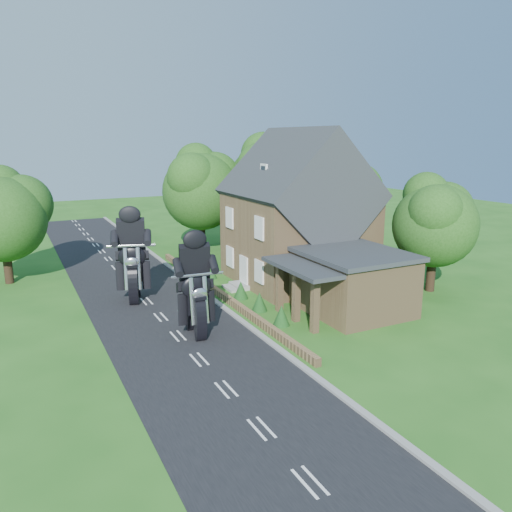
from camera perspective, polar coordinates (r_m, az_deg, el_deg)
name	(u,v)px	position (r m, az deg, el deg)	size (l,w,h in m)	color
ground	(178,336)	(25.22, -8.92, -9.05)	(120.00, 120.00, 0.00)	#235919
road	(178,336)	(25.22, -8.92, -9.03)	(7.00, 80.00, 0.02)	black
kerb	(245,323)	(26.43, -1.31, -7.68)	(0.30, 80.00, 0.12)	gray
garden_wall	(219,293)	(30.96, -4.21, -4.25)	(0.30, 22.00, 0.40)	olive
house	(298,217)	(33.62, 4.82, 4.41)	(9.54, 8.64, 10.24)	olive
annex	(351,281)	(28.35, 10.82, -2.81)	(7.05, 5.94, 3.44)	olive
tree_annex_side	(438,218)	(33.21, 20.13, 4.14)	(5.64, 5.20, 7.48)	black
tree_house_right	(349,196)	(39.11, 10.60, 6.74)	(6.51, 6.00, 8.40)	black
tree_behind_house	(274,177)	(43.97, 2.06, 9.03)	(7.81, 7.20, 10.08)	black
tree_behind_left	(205,184)	(42.38, -5.83, 8.13)	(6.94, 6.40, 9.16)	black
tree_far_road	(8,211)	(36.72, -26.49, 4.60)	(6.08, 5.60, 7.84)	black
shrub_a	(281,315)	(26.15, 2.92, -6.79)	(0.90, 0.90, 1.10)	#123913
shrub_b	(260,302)	(28.22, 0.41, -5.23)	(0.90, 0.90, 1.10)	#123913
shrub_c	(241,290)	(30.36, -1.75, -3.88)	(0.90, 0.90, 1.10)	#123913
shrub_d	(210,271)	(34.78, -5.23, -1.69)	(0.90, 0.90, 1.10)	#123913
shrub_e	(198,263)	(37.05, -6.65, -0.78)	(0.90, 0.90, 1.10)	#123913
shrub_f	(187,256)	(39.34, -7.91, 0.01)	(0.90, 0.90, 1.10)	#123913
motorcycle_lead	(196,320)	(24.89, -6.85, -7.31)	(0.43, 1.72, 1.60)	black
motorcycle_follow	(134,287)	(30.69, -13.76, -3.47)	(0.47, 1.85, 1.72)	black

